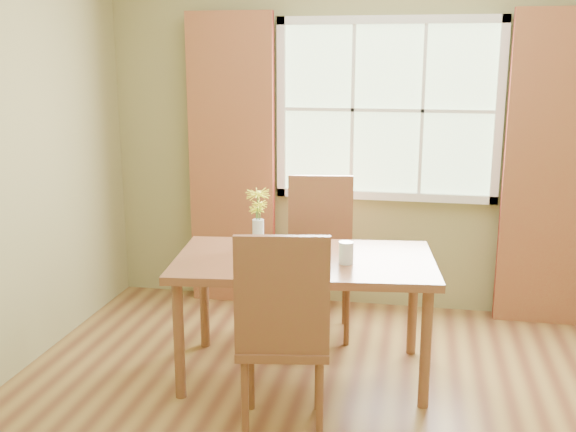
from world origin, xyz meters
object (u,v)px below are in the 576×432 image
(chair_far, at_px, (320,248))
(water_glass, at_px, (346,253))
(dining_table, at_px, (304,270))
(chair_near, at_px, (283,327))
(flower_vase, at_px, (258,213))
(croissant_sandwich, at_px, (284,249))

(chair_far, height_order, water_glass, chair_far)
(chair_far, bearing_deg, dining_table, -97.24)
(chair_near, bearing_deg, chair_far, 81.55)
(chair_far, relative_size, flower_vase, 2.95)
(chair_near, bearing_deg, croissant_sandwich, 91.49)
(chair_far, distance_m, flower_vase, 0.73)
(chair_near, xyz_separation_m, croissant_sandwich, (-0.12, 0.60, 0.22))
(dining_table, xyz_separation_m, chair_far, (-0.01, 0.71, -0.07))
(dining_table, relative_size, chair_far, 1.47)
(dining_table, distance_m, chair_near, 0.72)
(chair_far, height_order, croissant_sandwich, chair_far)
(chair_near, bearing_deg, flower_vase, 101.26)
(chair_near, bearing_deg, water_glass, 60.66)
(dining_table, distance_m, flower_vase, 0.46)
(dining_table, xyz_separation_m, water_glass, (0.25, -0.06, 0.14))
(chair_near, relative_size, croissant_sandwich, 5.36)
(dining_table, distance_m, chair_far, 0.72)
(chair_far, xyz_separation_m, flower_vase, (-0.30, -0.56, 0.36))
(flower_vase, bearing_deg, chair_far, 61.87)
(croissant_sandwich, distance_m, water_glass, 0.36)
(dining_table, height_order, chair_far, chair_far)
(croissant_sandwich, xyz_separation_m, water_glass, (0.35, 0.05, -0.02))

